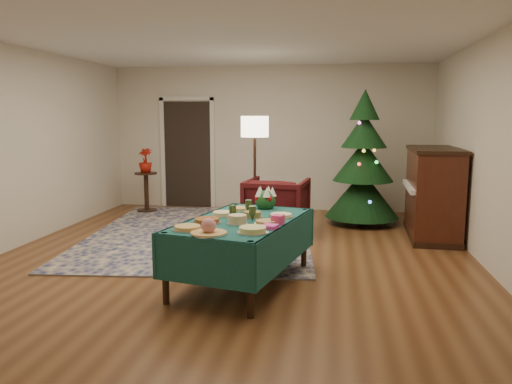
% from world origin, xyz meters
% --- Properties ---
extents(room_shell, '(7.00, 7.00, 7.00)m').
position_xyz_m(room_shell, '(0.00, 0.00, 1.35)').
color(room_shell, '#593319').
rests_on(room_shell, ground).
extents(doorway, '(1.08, 0.04, 2.16)m').
position_xyz_m(doorway, '(-1.60, 3.48, 1.10)').
color(doorway, black).
rests_on(doorway, ground).
extents(rug, '(3.61, 4.50, 0.02)m').
position_xyz_m(rug, '(-0.74, 1.25, 0.01)').
color(rug, navy).
rests_on(rug, ground).
extents(buffet_table, '(1.42, 1.97, 0.69)m').
position_xyz_m(buffet_table, '(0.29, -0.89, 0.56)').
color(buffet_table, black).
rests_on(buffet_table, ground).
extents(platter_0, '(0.29, 0.29, 0.04)m').
position_xyz_m(platter_0, '(-0.13, -1.45, 0.71)').
color(platter_0, silver).
rests_on(platter_0, buffet_table).
extents(platter_1, '(0.34, 0.34, 0.15)m').
position_xyz_m(platter_1, '(0.11, -1.58, 0.75)').
color(platter_1, silver).
rests_on(platter_1, buffet_table).
extents(platter_2, '(0.29, 0.29, 0.06)m').
position_xyz_m(platter_2, '(0.50, -1.46, 0.72)').
color(platter_2, silver).
rests_on(platter_2, buffet_table).
extents(platter_3, '(0.29, 0.29, 0.05)m').
position_xyz_m(platter_3, '(-0.03, -1.10, 0.72)').
color(platter_3, silver).
rests_on(platter_3, buffet_table).
extents(platter_4, '(0.21, 0.21, 0.09)m').
position_xyz_m(platter_4, '(0.29, -1.11, 0.74)').
color(platter_4, silver).
rests_on(platter_4, buffet_table).
extents(platter_5, '(0.25, 0.25, 0.04)m').
position_xyz_m(platter_5, '(0.57, -1.07, 0.71)').
color(platter_5, silver).
rests_on(platter_5, buffet_table).
extents(platter_6, '(0.26, 0.26, 0.05)m').
position_xyz_m(platter_6, '(0.05, -0.73, 0.72)').
color(platter_6, silver).
rests_on(platter_6, buffet_table).
extents(platter_7, '(0.22, 0.22, 0.07)m').
position_xyz_m(platter_7, '(0.38, -0.77, 0.73)').
color(platter_7, silver).
rests_on(platter_7, buffet_table).
extents(platter_8, '(0.27, 0.27, 0.04)m').
position_xyz_m(platter_8, '(0.68, -0.70, 0.71)').
color(platter_8, silver).
rests_on(platter_8, buffet_table).
extents(platter_9, '(0.24, 0.24, 0.04)m').
position_xyz_m(platter_9, '(0.17, -0.39, 0.71)').
color(platter_9, silver).
rests_on(platter_9, buffet_table).
extents(goblet_0, '(0.07, 0.07, 0.16)m').
position_xyz_m(goblet_0, '(0.31, -0.60, 0.78)').
color(goblet_0, '#2D471E').
rests_on(goblet_0, buffet_table).
extents(goblet_1, '(0.07, 0.07, 0.16)m').
position_xyz_m(goblet_1, '(0.41, -0.96, 0.78)').
color(goblet_1, '#2D471E').
rests_on(goblet_1, buffet_table).
extents(goblet_2, '(0.07, 0.07, 0.16)m').
position_xyz_m(goblet_2, '(0.21, -0.96, 0.78)').
color(goblet_2, '#2D471E').
rests_on(goblet_2, buffet_table).
extents(napkin_stack, '(0.17, 0.17, 0.04)m').
position_xyz_m(napkin_stack, '(0.63, -1.26, 0.71)').
color(napkin_stack, '#F243B8').
rests_on(napkin_stack, buffet_table).
extents(gift_box, '(0.13, 0.13, 0.09)m').
position_xyz_m(gift_box, '(0.68, -1.04, 0.74)').
color(gift_box, '#F44384').
rests_on(gift_box, buffet_table).
extents(centerpiece, '(0.25, 0.25, 0.29)m').
position_xyz_m(centerpiece, '(0.44, -0.21, 0.81)').
color(centerpiece, '#1E4C1E').
rests_on(centerpiece, buffet_table).
extents(armchair, '(0.98, 0.93, 0.92)m').
position_xyz_m(armchair, '(0.38, 1.55, 0.46)').
color(armchair, '#3E0D0F').
rests_on(armchair, ground).
extents(floor_lamp, '(0.43, 0.43, 1.77)m').
position_xyz_m(floor_lamp, '(0.00, 1.76, 1.50)').
color(floor_lamp, '#A57F3F').
rests_on(floor_lamp, ground).
extents(side_table, '(0.41, 0.41, 0.73)m').
position_xyz_m(side_table, '(-2.21, 2.82, 0.36)').
color(side_table, black).
rests_on(side_table, ground).
extents(potted_plant, '(0.25, 0.44, 0.25)m').
position_xyz_m(potted_plant, '(-2.21, 2.82, 0.86)').
color(potted_plant, '#A3180B').
rests_on(potted_plant, side_table).
extents(christmas_tree, '(1.43, 1.43, 2.20)m').
position_xyz_m(christmas_tree, '(1.69, 2.40, 0.99)').
color(christmas_tree, black).
rests_on(christmas_tree, ground).
extents(piano, '(0.78, 1.55, 1.31)m').
position_xyz_m(piano, '(2.66, 1.61, 0.64)').
color(piano, black).
rests_on(piano, ground).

